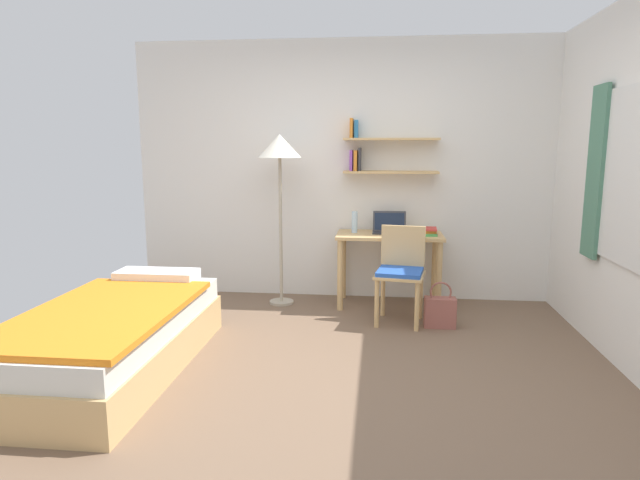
{
  "coord_description": "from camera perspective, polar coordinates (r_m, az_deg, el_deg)",
  "views": [
    {
      "loc": [
        0.3,
        -3.49,
        1.55
      ],
      "look_at": [
        -0.14,
        0.51,
        0.85
      ],
      "focal_mm": 30.27,
      "sensor_mm": 36.0,
      "label": 1
    }
  ],
  "objects": [
    {
      "name": "ground_plane",
      "position": [
        3.84,
        1.3,
        -13.99
      ],
      "size": [
        5.28,
        5.28,
        0.0
      ],
      "primitive_type": "plane",
      "color": "brown"
    },
    {
      "name": "wall_back",
      "position": [
        5.53,
        3.28,
        7.3
      ],
      "size": [
        4.4,
        0.27,
        2.6
      ],
      "color": "white",
      "rests_on": "ground_plane"
    },
    {
      "name": "bed",
      "position": [
        4.07,
        -20.93,
        -9.59
      ],
      "size": [
        0.95,
        1.99,
        0.54
      ],
      "color": "tan",
      "rests_on": "ground_plane"
    },
    {
      "name": "desk",
      "position": [
        5.29,
        7.33,
        -0.85
      ],
      "size": [
        1.02,
        0.52,
        0.71
      ],
      "color": "tan",
      "rests_on": "ground_plane"
    },
    {
      "name": "desk_chair",
      "position": [
        4.83,
        8.54,
        -3.05
      ],
      "size": [
        0.47,
        0.48,
        0.85
      ],
      "color": "tan",
      "rests_on": "ground_plane"
    },
    {
      "name": "standing_lamp",
      "position": [
        5.23,
        -4.28,
        9.0
      ],
      "size": [
        0.41,
        0.41,
        1.67
      ],
      "color": "#B2A893",
      "rests_on": "ground_plane"
    },
    {
      "name": "laptop",
      "position": [
        5.33,
        7.34,
        1.34
      ],
      "size": [
        0.33,
        0.22,
        0.2
      ],
      "color": "#2D2D33",
      "rests_on": "desk"
    },
    {
      "name": "water_bottle",
      "position": [
        5.29,
        3.68,
        1.91
      ],
      "size": [
        0.06,
        0.06,
        0.21
      ],
      "primitive_type": "cylinder",
      "color": "silver",
      "rests_on": "desk"
    },
    {
      "name": "book_stack",
      "position": [
        5.26,
        11.34,
        0.9
      ],
      "size": [
        0.17,
        0.25,
        0.07
      ],
      "color": "#4CA856",
      "rests_on": "desk"
    },
    {
      "name": "handbag",
      "position": [
        4.82,
        12.57,
        -7.37
      ],
      "size": [
        0.27,
        0.13,
        0.41
      ],
      "color": "#99564C",
      "rests_on": "ground_plane"
    }
  ]
}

